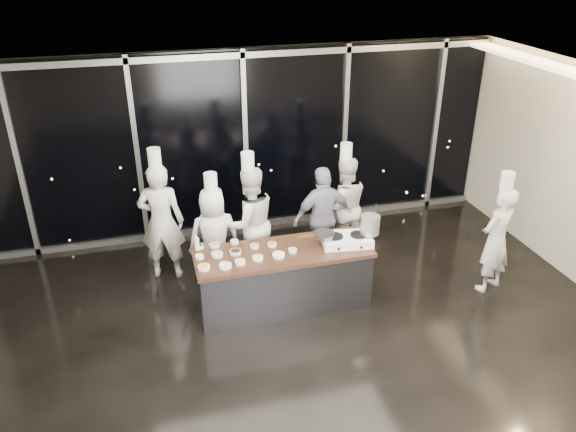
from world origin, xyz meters
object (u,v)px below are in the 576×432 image
frying_pan (324,234)px  chef_center (250,222)px  chef_left (214,236)px  demo_counter (283,278)px  chef_side (496,239)px  guest (323,218)px  chef_far_left (162,221)px  stove (346,240)px  stock_pot (370,225)px  chef_right (343,205)px

frying_pan → chef_center: (-0.86, 0.95, -0.16)m
frying_pan → chef_left: size_ratio=0.30×
chef_left → chef_center: (0.56, 0.08, 0.11)m
demo_counter → chef_side: 3.16m
frying_pan → guest: 0.99m
chef_far_left → chef_center: size_ratio=1.04×
guest → chef_side: size_ratio=0.89×
stove → chef_side: 2.23m
frying_pan → chef_side: chef_side is taller
chef_far_left → guest: 2.48m
demo_counter → frying_pan: (0.59, 0.01, 0.61)m
chef_left → chef_center: chef_center is taller
stove → chef_left: chef_left is taller
guest → demo_counter: bearing=39.3°
demo_counter → stove: 1.05m
chef_left → chef_center: bearing=-172.9°
chef_left → chef_side: size_ratio=0.95×
demo_counter → stock_pot: (1.25, -0.08, 0.72)m
stock_pot → guest: size_ratio=0.16×
chef_far_left → chef_right: bearing=-166.0°
chef_right → stove: bearing=76.2°
guest → chef_left: bearing=-5.0°
stove → chef_side: (2.19, -0.35, -0.11)m
chef_center → chef_side: (3.38, -1.36, -0.06)m
demo_counter → chef_side: chef_side is taller
chef_left → guest: bearing=-179.7°
frying_pan → chef_far_left: size_ratio=0.26×
stove → chef_center: 1.55m
frying_pan → chef_right: (0.76, 1.22, -0.21)m
frying_pan → chef_right: chef_right is taller
chef_far_left → frying_pan: bearing=164.5°
demo_counter → chef_center: bearing=105.6°
demo_counter → chef_far_left: 2.07m
guest → chef_center: bearing=-8.3°
stock_pot → chef_right: chef_right is taller
stove → frying_pan: bearing=177.2°
stock_pot → chef_left: bearing=155.3°
chef_center → chef_side: chef_center is taller
demo_counter → chef_side: size_ratio=1.30×
demo_counter → chef_center: chef_center is taller
chef_side → stove: bearing=-31.1°
chef_far_left → chef_left: size_ratio=1.17×
stock_pot → chef_left: chef_left is taller
chef_left → chef_right: 2.21m
frying_pan → chef_far_left: 2.49m
demo_counter → chef_center: size_ratio=1.21×
demo_counter → frying_pan: bearing=1.2°
stove → chef_left: size_ratio=0.41×
chef_right → chef_far_left: bearing=4.4°
stove → chef_center: chef_center is taller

